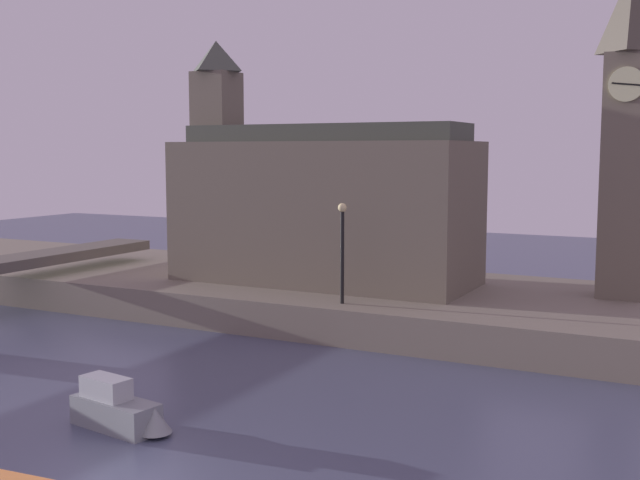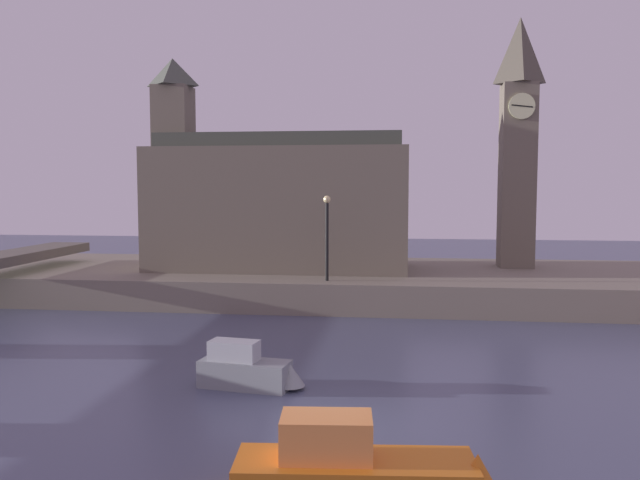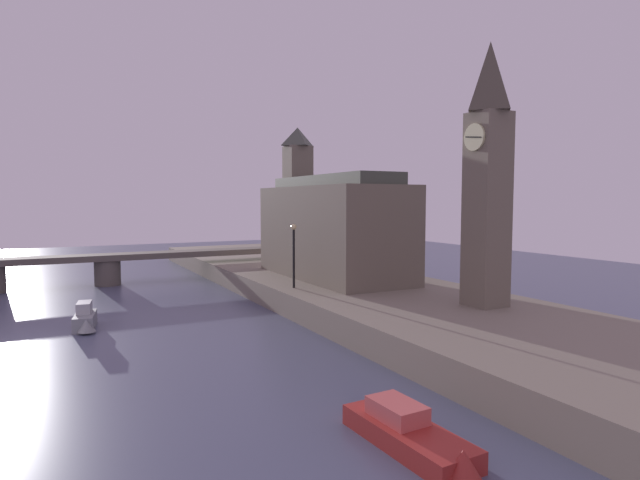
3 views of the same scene
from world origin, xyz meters
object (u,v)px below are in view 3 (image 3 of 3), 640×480
object	(u,v)px
boat_cruiser_grey	(85,319)
boat_dinghy_red	(421,442)
parliament_hall	(330,226)
streetlamp	(294,248)
clock_tower	(488,171)

from	to	relation	value
boat_cruiser_grey	boat_dinghy_red	size ratio (longest dim) A/B	0.62
boat_dinghy_red	parliament_hall	bearing A→B (deg)	157.54
streetlamp	boat_dinghy_red	distance (m)	20.07
streetlamp	boat_dinghy_red	size ratio (longest dim) A/B	0.77
clock_tower	streetlamp	size ratio (longest dim) A/B	3.36
parliament_hall	streetlamp	world-z (taller)	parliament_hall
parliament_hall	streetlamp	bearing A→B (deg)	-51.97
clock_tower	parliament_hall	bearing A→B (deg)	-171.11
clock_tower	boat_cruiser_grey	distance (m)	23.29
clock_tower	boat_cruiser_grey	bearing A→B (deg)	-119.81
parliament_hall	streetlamp	distance (m)	5.90
clock_tower	streetlamp	xyz separation A→B (m)	(-9.93, -6.66, -4.63)
clock_tower	parliament_hall	world-z (taller)	clock_tower
boat_cruiser_grey	boat_dinghy_red	world-z (taller)	boat_cruiser_grey
parliament_hall	boat_cruiser_grey	size ratio (longest dim) A/B	4.25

